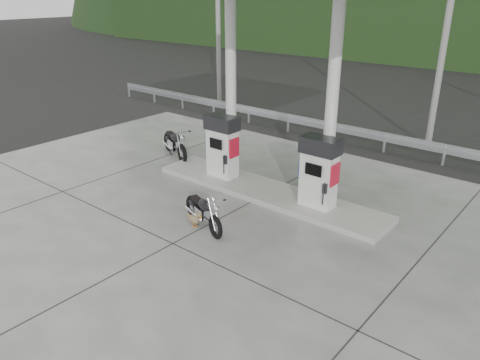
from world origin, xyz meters
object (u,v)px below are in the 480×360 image
Objects in this scene: gas_pump_right at (319,172)px; duck at (194,219)px; gas_pump_left at (222,146)px; motorcycle_right at (203,212)px; motorcycle_left at (175,143)px.

gas_pump_right is 3.29m from duck.
motorcycle_right is (1.58, -2.48, -0.65)m from gas_pump_left.
motorcycle_left reaches higher than motorcycle_right.
gas_pump_right is 1.07× the size of motorcycle_right.
motorcycle_right reaches higher than duck.
duck is (-0.21, -0.11, -0.23)m from motorcycle_right.
motorcycle_right is (-1.62, -2.48, -0.65)m from gas_pump_right.
gas_pump_right is (3.20, 0.00, 0.00)m from gas_pump_left.
gas_pump_left is 1.00× the size of gas_pump_right.
gas_pump_left is at bearing 12.71° from motorcycle_left.
gas_pump_right is 3.03m from motorcycle_right.
motorcycle_left is at bearing 168.41° from gas_pump_left.
gas_pump_right reaches higher than motorcycle_left.
duck is (-1.83, -2.59, -0.88)m from gas_pump_right.
gas_pump_right is at bearing 0.00° from gas_pump_left.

